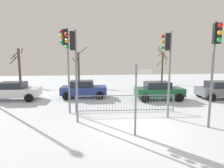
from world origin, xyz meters
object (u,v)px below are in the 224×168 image
object	(u,v)px
bare_tree_centre	(79,67)
bare_tree_right	(19,65)
traffic_light_foreground_right	(167,55)
car_white_near	(14,91)
direction_sign_post	(137,96)
car_grey_trailing	(221,90)
traffic_light_rear_left	(73,56)
car_green_far	(158,90)
car_blue_mid	(83,89)
traffic_light_foreground_left	(66,52)
bare_tree_left	(162,66)
traffic_light_rear_right	(215,51)

from	to	relation	value
bare_tree_centre	bare_tree_right	distance (m)	8.04
traffic_light_foreground_right	car_white_near	bearing A→B (deg)	90.57
direction_sign_post	car_grey_trailing	world-z (taller)	direction_sign_post
traffic_light_foreground_right	car_grey_trailing	world-z (taller)	traffic_light_foreground_right
car_grey_trailing	traffic_light_rear_left	bearing A→B (deg)	-156.87
bare_tree_right	car_green_far	bearing A→B (deg)	-38.30
bare_tree_right	car_white_near	bearing A→B (deg)	-73.05
car_blue_mid	bare_tree_right	world-z (taller)	bare_tree_right
bare_tree_right	traffic_light_foreground_left	bearing A→B (deg)	-61.89
bare_tree_centre	bare_tree_left	bearing A→B (deg)	-0.05
traffic_light_foreground_left	traffic_light_rear_right	size ratio (longest dim) A/B	1.02
bare_tree_centre	traffic_light_rear_right	bearing A→B (deg)	-66.77
traffic_light_foreground_right	car_green_far	world-z (taller)	traffic_light_foreground_right
traffic_light_rear_left	bare_tree_left	distance (m)	17.94
traffic_light_foreground_right	bare_tree_centre	world-z (taller)	bare_tree_centre
traffic_light_foreground_left	car_white_near	distance (m)	6.94
bare_tree_left	bare_tree_right	distance (m)	19.15
car_blue_mid	bare_tree_left	bearing A→B (deg)	39.89
traffic_light_rear_left	bare_tree_right	size ratio (longest dim) A/B	0.98
car_green_far	bare_tree_right	size ratio (longest dim) A/B	0.81
traffic_light_foreground_left	bare_tree_right	bearing A→B (deg)	-7.00
traffic_light_rear_left	car_blue_mid	xyz separation A→B (m)	(0.33, 6.19, -2.67)
traffic_light_foreground_left	bare_tree_centre	size ratio (longest dim) A/B	1.04
car_blue_mid	bare_tree_centre	size ratio (longest dim) A/B	0.79
car_grey_trailing	car_white_near	bearing A→B (deg)	177.40
direction_sign_post	car_green_far	world-z (taller)	direction_sign_post
bare_tree_right	direction_sign_post	bearing A→B (deg)	-58.63
traffic_light_foreground_right	traffic_light_rear_left	bearing A→B (deg)	121.58
car_green_far	car_blue_mid	bearing A→B (deg)	167.90
traffic_light_rear_right	car_white_near	xyz separation A→B (m)	(-11.58, 7.61, -2.84)
bare_tree_right	car_grey_trailing	bearing A→B (deg)	-31.05
direction_sign_post	car_blue_mid	size ratio (longest dim) A/B	0.80
car_grey_trailing	car_white_near	xyz separation A→B (m)	(-16.76, 1.78, 0.00)
car_grey_trailing	bare_tree_left	distance (m)	10.29
direction_sign_post	car_grey_trailing	distance (m)	10.79
car_blue_mid	car_green_far	xyz separation A→B (m)	(6.05, -1.63, 0.00)
car_blue_mid	bare_tree_right	size ratio (longest dim) A/B	0.80
traffic_light_rear_left	car_white_near	distance (m)	8.29
car_green_far	bare_tree_centre	size ratio (longest dim) A/B	0.80
bare_tree_left	bare_tree_centre	world-z (taller)	bare_tree_left
traffic_light_rear_left	traffic_light_rear_right	bearing A→B (deg)	-106.37
traffic_light_rear_right	bare_tree_centre	size ratio (longest dim) A/B	1.01
traffic_light_rear_left	bare_tree_centre	size ratio (longest dim) A/B	0.96
car_white_near	car_green_far	world-z (taller)	same
car_blue_mid	car_green_far	world-z (taller)	same
car_grey_trailing	bare_tree_left	xyz separation A→B (m)	(-0.79, 10.13, 1.61)
traffic_light_foreground_left	bare_tree_left	size ratio (longest dim) A/B	1.02
traffic_light_foreground_left	car_green_far	bearing A→B (deg)	-102.27
traffic_light_rear_right	direction_sign_post	bearing A→B (deg)	16.45
direction_sign_post	bare_tree_centre	world-z (taller)	bare_tree_centre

